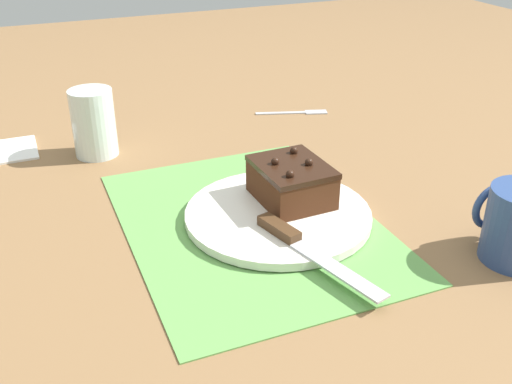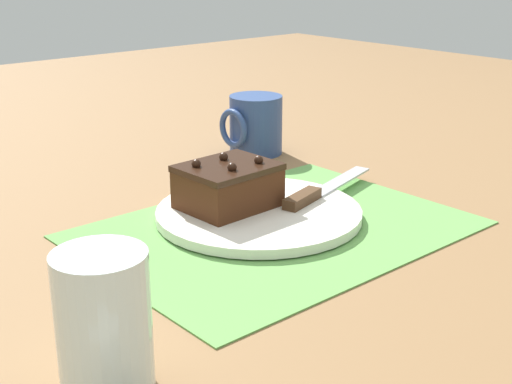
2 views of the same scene
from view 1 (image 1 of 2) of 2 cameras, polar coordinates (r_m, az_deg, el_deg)
ground_plane at (r=0.85m, az=-0.56°, el=-3.09°), size 3.00×3.00×0.00m
placemat_woven at (r=0.85m, az=-0.56°, el=-2.98°), size 0.46×0.34×0.00m
cake_plate at (r=0.85m, az=2.11°, el=-2.16°), size 0.27×0.27×0.01m
chocolate_cake at (r=0.87m, az=3.39°, el=0.99°), size 0.12×0.10×0.07m
serving_knife at (r=0.77m, az=3.95°, el=-4.71°), size 0.22×0.08×0.01m
drinking_glass at (r=1.08m, az=-15.20°, el=6.36°), size 0.07×0.07×0.12m
folded_napkin at (r=1.16m, az=-22.35°, el=3.78°), size 0.11×0.09×0.01m
dessert_fork at (r=1.26m, az=4.01°, el=7.61°), size 0.06×0.15×0.01m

